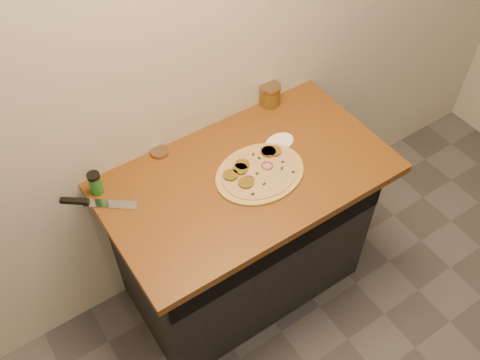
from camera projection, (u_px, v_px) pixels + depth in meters
cabinet at (242, 234)px, 2.57m from camera, size 1.10×0.60×0.86m
countertop at (247, 176)px, 2.21m from camera, size 1.20×0.70×0.04m
pizza at (259, 172)px, 2.19m from camera, size 0.40×0.40×0.03m
chefs_knife at (92, 202)px, 2.09m from camera, size 0.26×0.21×0.02m
mason_jar_lid at (160, 152)px, 2.27m from camera, size 0.08×0.08×0.02m
salsa_jar at (270, 95)px, 2.45m from camera, size 0.10×0.10×0.10m
spice_shaker at (95, 183)px, 2.09m from camera, size 0.05×0.05×0.10m
flour_spill at (279, 142)px, 2.32m from camera, size 0.16×0.16×0.00m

